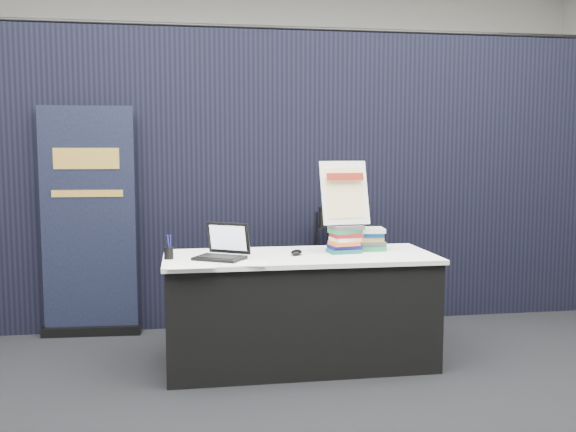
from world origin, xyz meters
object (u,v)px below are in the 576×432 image
Objects in this scene: book_stack_tall at (345,239)px; book_stack_short at (367,239)px; pullup_banner at (89,235)px; laptop at (219,250)px; info_sign at (345,193)px; display_table at (299,309)px; stacking_chair at (347,263)px.

book_stack_short is (0.18, 0.08, -0.02)m from book_stack_tall.
pullup_banner is (-1.81, 0.90, -0.05)m from book_stack_tall.
laptop is 0.82× the size of info_sign.
stacking_chair is (0.51, 0.71, 0.18)m from display_table.
book_stack_short is 0.51× the size of info_sign.
stacking_chair reaches higher than display_table.
pullup_banner reaches higher than display_table.
stacking_chair is (0.01, 0.59, -0.28)m from book_stack_short.
laptop is 0.87m from book_stack_tall.
pullup_banner reaches higher than book_stack_short.
book_stack_short is at bearing 13.16° from display_table.
info_sign is 0.45× the size of stacking_chair.
laptop is 1.63× the size of book_stack_short.
laptop is 0.94m from info_sign.
book_stack_short is (1.04, 0.20, 0.02)m from laptop.
display_table is at bearing 39.04° from laptop.
pullup_banner is at bearing 153.64° from book_stack_tall.
laptop reaches higher than book_stack_tall.
stacking_chair reaches higher than book_stack_short.
pullup_banner reaches higher than stacking_chair.
laptop is 0.37× the size of stacking_chair.
book_stack_tall is at bearing -155.29° from book_stack_short.
book_stack_short is at bearing -111.23° from stacking_chair.
info_sign reaches higher than laptop.
stacking_chair is at bearing 54.17° from display_table.
display_table is 4.00× the size of info_sign.
book_stack_short is at bearing -19.04° from pullup_banner.
pullup_banner reaches higher than book_stack_tall.
pullup_banner is at bearing 152.95° from stacking_chair.
pullup_banner is at bearing 157.75° from book_stack_short.
pullup_banner is 2.02m from stacking_chair.
stacking_chair is at bearing 89.37° from book_stack_short.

